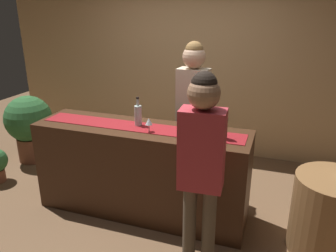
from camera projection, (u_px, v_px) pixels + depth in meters
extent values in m
plane|color=brown|center=(143.00, 210.00, 3.71)|extent=(10.00, 10.00, 0.00)
cube|color=tan|center=(191.00, 55.00, 4.91)|extent=(6.00, 0.12, 2.90)
cube|color=#3D2314|center=(142.00, 170.00, 3.55)|extent=(2.23, 0.60, 0.97)
cube|color=maroon|center=(140.00, 127.00, 3.38)|extent=(2.12, 0.28, 0.01)
cylinder|color=#194723|center=(223.00, 128.00, 3.05)|extent=(0.07, 0.07, 0.21)
cylinder|color=#194723|center=(224.00, 114.00, 3.00)|extent=(0.03, 0.03, 0.08)
cylinder|color=black|center=(225.00, 109.00, 2.98)|extent=(0.03, 0.03, 0.02)
cylinder|color=#B2C6C1|center=(138.00, 116.00, 3.39)|extent=(0.07, 0.07, 0.21)
cylinder|color=#B2C6C1|center=(138.00, 102.00, 3.35)|extent=(0.03, 0.03, 0.08)
cylinder|color=black|center=(138.00, 98.00, 3.33)|extent=(0.03, 0.03, 0.02)
cylinder|color=silver|center=(149.00, 132.00, 3.25)|extent=(0.06, 0.06, 0.00)
cylinder|color=silver|center=(149.00, 128.00, 3.24)|extent=(0.01, 0.01, 0.08)
cone|color=silver|center=(149.00, 121.00, 3.22)|extent=(0.07, 0.07, 0.06)
cylinder|color=silver|center=(188.00, 132.00, 3.26)|extent=(0.06, 0.06, 0.00)
cylinder|color=silver|center=(188.00, 128.00, 3.25)|extent=(0.01, 0.01, 0.08)
cone|color=silver|center=(189.00, 121.00, 3.22)|extent=(0.07, 0.07, 0.06)
cylinder|color=silver|center=(206.00, 140.00, 3.06)|extent=(0.06, 0.06, 0.00)
cylinder|color=silver|center=(206.00, 136.00, 3.05)|extent=(0.01, 0.01, 0.08)
cone|color=silver|center=(206.00, 129.00, 3.03)|extent=(0.07, 0.07, 0.06)
cylinder|color=#26262B|center=(198.00, 160.00, 3.93)|extent=(0.11, 0.11, 0.83)
cylinder|color=#26262B|center=(185.00, 158.00, 4.00)|extent=(0.11, 0.11, 0.83)
cube|color=beige|center=(193.00, 98.00, 3.71)|extent=(0.36, 0.23, 0.66)
sphere|color=#DBAD89|center=(194.00, 57.00, 3.56)|extent=(0.25, 0.25, 0.25)
sphere|color=olive|center=(194.00, 50.00, 3.53)|extent=(0.20, 0.20, 0.20)
cylinder|color=brown|center=(189.00, 228.00, 2.77)|extent=(0.11, 0.11, 0.80)
cylinder|color=brown|center=(208.00, 231.00, 2.73)|extent=(0.11, 0.11, 0.80)
cube|color=#B7333D|center=(202.00, 150.00, 2.51)|extent=(0.35, 0.22, 0.63)
sphere|color=#9E7051|center=(204.00, 93.00, 2.36)|extent=(0.24, 0.24, 0.24)
sphere|color=black|center=(204.00, 84.00, 2.34)|extent=(0.19, 0.19, 0.19)
cylinder|color=olive|center=(330.00, 216.00, 2.98)|extent=(0.68, 0.68, 0.74)
cylinder|color=brown|center=(33.00, 148.00, 4.87)|extent=(0.40, 0.40, 0.35)
sphere|color=#2D6633|center=(28.00, 119.00, 4.72)|extent=(0.65, 0.65, 0.65)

